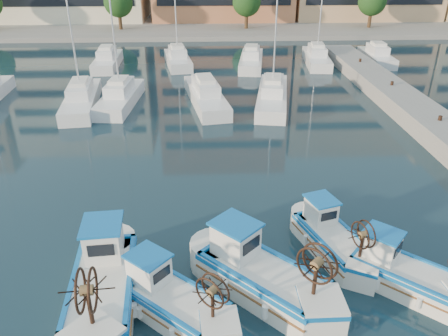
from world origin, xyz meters
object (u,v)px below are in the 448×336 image
fishing_boat_b (171,299)px  fishing_boat_e (404,272)px  fishing_boat_a (103,283)px  fishing_boat_d (332,238)px  fishing_boat_c (260,273)px

fishing_boat_b → fishing_boat_e: fishing_boat_b is taller
fishing_boat_a → fishing_boat_d: bearing=11.2°
fishing_boat_b → fishing_boat_e: bearing=-43.0°
fishing_boat_a → fishing_boat_e: 10.66m
fishing_boat_a → fishing_boat_c: size_ratio=1.08×
fishing_boat_d → fishing_boat_c: bearing=-163.6°
fishing_boat_a → fishing_boat_d: fishing_boat_a is taller
fishing_boat_a → fishing_boat_c: fishing_boat_a is taller
fishing_boat_d → fishing_boat_e: fishing_boat_e is taller
fishing_boat_a → fishing_boat_b: size_ratio=1.25×
fishing_boat_b → fishing_boat_c: size_ratio=0.86×
fishing_boat_d → fishing_boat_e: 3.01m
fishing_boat_a → fishing_boat_c: bearing=-2.2°
fishing_boat_a → fishing_boat_b: fishing_boat_a is taller
fishing_boat_c → fishing_boat_e: (5.21, 0.00, -0.15)m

